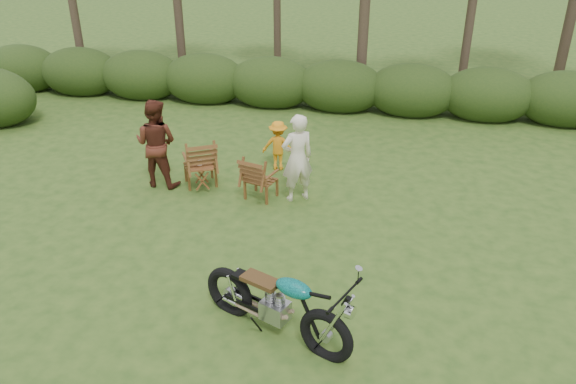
% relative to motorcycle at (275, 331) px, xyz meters
% --- Properties ---
extents(ground, '(80.00, 80.00, 0.00)m').
position_rel_motorcycle_xyz_m(ground, '(-0.27, 0.64, 0.00)').
color(ground, '#294918').
rests_on(ground, ground).
extents(motorcycle, '(2.39, 1.66, 1.28)m').
position_rel_motorcycle_xyz_m(motorcycle, '(0.00, 0.00, 0.00)').
color(motorcycle, '#0DA99E').
rests_on(motorcycle, ground).
extents(lawn_chair_right, '(0.78, 0.78, 0.91)m').
position_rel_motorcycle_xyz_m(lawn_chair_right, '(-1.13, 3.81, 0.00)').
color(lawn_chair_right, '#5B2E16').
rests_on(lawn_chair_right, ground).
extents(lawn_chair_left, '(0.96, 0.96, 1.02)m').
position_rel_motorcycle_xyz_m(lawn_chair_left, '(-2.51, 4.16, 0.00)').
color(lawn_chair_left, brown).
rests_on(lawn_chair_left, ground).
extents(side_table, '(0.64, 0.59, 0.53)m').
position_rel_motorcycle_xyz_m(side_table, '(-2.40, 3.92, 0.26)').
color(side_table, brown).
rests_on(side_table, ground).
extents(cup, '(0.18, 0.18, 0.11)m').
position_rel_motorcycle_xyz_m(cup, '(-2.42, 3.92, 0.58)').
color(cup, beige).
rests_on(cup, side_table).
extents(adult_a, '(0.77, 0.70, 1.76)m').
position_rel_motorcycle_xyz_m(adult_a, '(-0.42, 3.89, 0.00)').
color(adult_a, '#F5E9C9').
rests_on(adult_a, ground).
extents(adult_b, '(0.94, 0.76, 1.83)m').
position_rel_motorcycle_xyz_m(adult_b, '(-3.34, 3.99, 0.00)').
color(adult_b, '#542418').
rests_on(adult_b, ground).
extents(child, '(0.73, 0.44, 1.10)m').
position_rel_motorcycle_xyz_m(child, '(-1.09, 5.22, 0.00)').
color(child, orange).
rests_on(child, ground).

